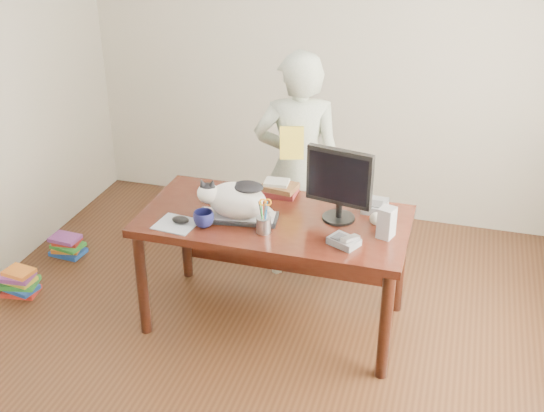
{
  "coord_description": "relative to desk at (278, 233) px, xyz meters",
  "views": [
    {
      "loc": [
        1.0,
        -2.85,
        2.66
      ],
      "look_at": [
        0.0,
        0.55,
        0.85
      ],
      "focal_mm": 45.0,
      "sensor_mm": 36.0,
      "label": 1
    }
  ],
  "objects": [
    {
      "name": "phone",
      "position": [
        0.46,
        -0.28,
        0.17
      ],
      "size": [
        0.2,
        0.18,
        0.07
      ],
      "rotation": [
        0.0,
        0.0,
        -0.45
      ],
      "color": "slate",
      "rests_on": "desk"
    },
    {
      "name": "monitor",
      "position": [
        0.37,
        -0.01,
        0.4
      ],
      "size": [
        0.4,
        0.23,
        0.45
      ],
      "rotation": [
        0.0,
        0.0,
        -0.2
      ],
      "color": "black",
      "rests_on": "desk"
    },
    {
      "name": "calculator",
      "position": [
        0.56,
        0.19,
        0.17
      ],
      "size": [
        0.15,
        0.19,
        0.06
      ],
      "rotation": [
        0.0,
        0.0,
        -0.06
      ],
      "color": "slate",
      "rests_on": "desk"
    },
    {
      "name": "coffee_mug",
      "position": [
        -0.36,
        -0.3,
        0.2
      ],
      "size": [
        0.16,
        0.16,
        0.1
      ],
      "primitive_type": "imported",
      "rotation": [
        0.0,
        0.0,
        1.13
      ],
      "color": "#0D0E34",
      "rests_on": "desk"
    },
    {
      "name": "speaker",
      "position": [
        0.67,
        -0.13,
        0.24
      ],
      "size": [
        0.1,
        0.11,
        0.18
      ],
      "rotation": [
        0.0,
        0.0,
        -0.3
      ],
      "color": "gray",
      "rests_on": "desk"
    },
    {
      "name": "keyboard",
      "position": [
        -0.2,
        -0.16,
        0.16
      ],
      "size": [
        0.49,
        0.24,
        0.03
      ],
      "rotation": [
        0.0,
        0.0,
        0.14
      ],
      "color": "black",
      "rests_on": "desk"
    },
    {
      "name": "baseball",
      "position": [
        0.59,
        0.0,
        0.19
      ],
      "size": [
        0.08,
        0.08,
        0.08
      ],
      "rotation": [
        0.0,
        0.0,
        -0.31
      ],
      "color": "beige",
      "rests_on": "desk"
    },
    {
      "name": "book_pile_a",
      "position": [
        -1.75,
        -0.28,
        -0.51
      ],
      "size": [
        0.27,
        0.22,
        0.18
      ],
      "color": "#9F2016",
      "rests_on": "ground"
    },
    {
      "name": "desk",
      "position": [
        0.0,
        0.0,
        0.0
      ],
      "size": [
        1.6,
        0.8,
        0.75
      ],
      "color": "black",
      "rests_on": "ground"
    },
    {
      "name": "pen_cup",
      "position": [
        -0.01,
        -0.27,
        0.21
      ],
      "size": [
        0.1,
        0.1,
        0.22
      ],
      "rotation": [
        0.0,
        0.0,
        0.27
      ],
      "color": "gray",
      "rests_on": "desk"
    },
    {
      "name": "room",
      "position": [
        0.0,
        -0.68,
        0.75
      ],
      "size": [
        4.5,
        4.5,
        4.5
      ],
      "color": "black",
      "rests_on": "ground"
    },
    {
      "name": "held_book",
      "position": [
        -0.02,
        0.38,
        0.45
      ],
      "size": [
        0.17,
        0.13,
        0.21
      ],
      "rotation": [
        0.0,
        0.0,
        0.28
      ],
      "color": "gold",
      "rests_on": "person"
    },
    {
      "name": "person",
      "position": [
        -0.02,
        0.55,
        0.2
      ],
      "size": [
        0.67,
        0.53,
        1.61
      ],
      "primitive_type": "imported",
      "rotation": [
        0.0,
        0.0,
        3.43
      ],
      "color": "silver",
      "rests_on": "ground"
    },
    {
      "name": "mouse",
      "position": [
        -0.51,
        -0.31,
        0.17
      ],
      "size": [
        0.11,
        0.08,
        0.04
      ],
      "rotation": [
        0.0,
        0.0,
        -0.11
      ],
      "color": "black",
      "rests_on": "mousepad"
    },
    {
      "name": "book_pile_b",
      "position": [
        -1.72,
        0.27,
        -0.53
      ],
      "size": [
        0.26,
        0.2,
        0.15
      ],
      "color": "#194299",
      "rests_on": "ground"
    },
    {
      "name": "book_stack",
      "position": [
        -0.06,
        0.23,
        0.19
      ],
      "size": [
        0.25,
        0.19,
        0.09
      ],
      "rotation": [
        0.0,
        0.0,
        -0.06
      ],
      "color": "#531617",
      "rests_on": "desk"
    },
    {
      "name": "cat",
      "position": [
        -0.22,
        -0.17,
        0.28
      ],
      "size": [
        0.46,
        0.28,
        0.26
      ],
      "rotation": [
        0.0,
        0.0,
        0.14
      ],
      "color": "white",
      "rests_on": "keyboard"
    },
    {
      "name": "mousepad",
      "position": [
        -0.53,
        -0.33,
        0.15
      ],
      "size": [
        0.25,
        0.23,
        0.01
      ],
      "rotation": [
        0.0,
        0.0,
        -0.11
      ],
      "color": "#ACB2B9",
      "rests_on": "desk"
    }
  ]
}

